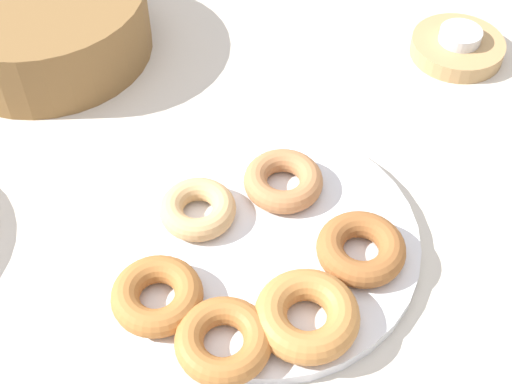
# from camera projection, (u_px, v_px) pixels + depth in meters

# --- Properties ---
(ground_plane) EXTENTS (2.40, 2.40, 0.00)m
(ground_plane) POSITION_uv_depth(u_px,v_px,m) (264.00, 243.00, 0.71)
(ground_plane) COLOR beige
(donut_plate) EXTENTS (0.30, 0.30, 0.01)m
(donut_plate) POSITION_uv_depth(u_px,v_px,m) (264.00, 239.00, 0.70)
(donut_plate) COLOR silver
(donut_plate) RESTS_ON ground_plane
(donut_0) EXTENTS (0.10, 0.10, 0.02)m
(donut_0) POSITION_uv_depth(u_px,v_px,m) (198.00, 209.00, 0.70)
(donut_0) COLOR tan
(donut_0) RESTS_ON donut_plate
(donut_1) EXTENTS (0.12, 0.12, 0.03)m
(donut_1) POSITION_uv_depth(u_px,v_px,m) (361.00, 249.00, 0.67)
(donut_1) COLOR #995B2D
(donut_1) RESTS_ON donut_plate
(donut_2) EXTENTS (0.10, 0.10, 0.02)m
(donut_2) POSITION_uv_depth(u_px,v_px,m) (283.00, 181.00, 0.72)
(donut_2) COLOR #B27547
(donut_2) RESTS_ON donut_plate
(donut_3) EXTENTS (0.11, 0.11, 0.03)m
(donut_3) POSITION_uv_depth(u_px,v_px,m) (224.00, 341.00, 0.61)
(donut_3) COLOR #AD6B33
(donut_3) RESTS_ON donut_plate
(donut_4) EXTENTS (0.11, 0.11, 0.03)m
(donut_4) POSITION_uv_depth(u_px,v_px,m) (157.00, 296.00, 0.63)
(donut_4) COLOR #AD6B33
(donut_4) RESTS_ON donut_plate
(donut_5) EXTENTS (0.13, 0.13, 0.03)m
(donut_5) POSITION_uv_depth(u_px,v_px,m) (307.00, 315.00, 0.62)
(donut_5) COLOR #BC7A3D
(donut_5) RESTS_ON donut_plate
(candle_holder) EXTENTS (0.11, 0.11, 0.02)m
(candle_holder) POSITION_uv_depth(u_px,v_px,m) (457.00, 48.00, 0.89)
(candle_holder) COLOR tan
(candle_holder) RESTS_ON ground_plane
(tealight) EXTENTS (0.05, 0.05, 0.02)m
(tealight) POSITION_uv_depth(u_px,v_px,m) (460.00, 36.00, 0.87)
(tealight) COLOR silver
(tealight) RESTS_ON candle_holder
(basket) EXTENTS (0.36, 0.36, 0.08)m
(basket) POSITION_uv_depth(u_px,v_px,m) (42.00, 22.00, 0.87)
(basket) COLOR brown
(basket) RESTS_ON ground_plane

